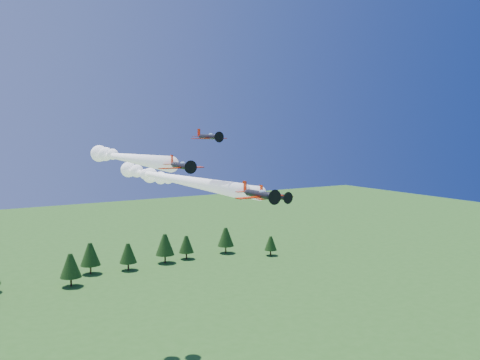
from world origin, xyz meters
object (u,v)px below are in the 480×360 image
plane_left (123,157)px  plane_right (188,182)px  plane_lead (166,177)px  plane_slot (209,137)px

plane_left → plane_right: size_ratio=0.96×
plane_left → plane_right: (15.15, 2.42, -5.85)m
plane_lead → plane_left: size_ratio=1.24×
plane_lead → plane_left: bearing=179.6°
plane_right → plane_slot: size_ratio=7.50×
plane_lead → plane_slot: size_ratio=8.86×
plane_lead → plane_left: plane_left is taller
plane_right → plane_left: bearing=-175.0°
plane_lead → plane_slot: plane_slot is taller
plane_slot → plane_right: bearing=69.3°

